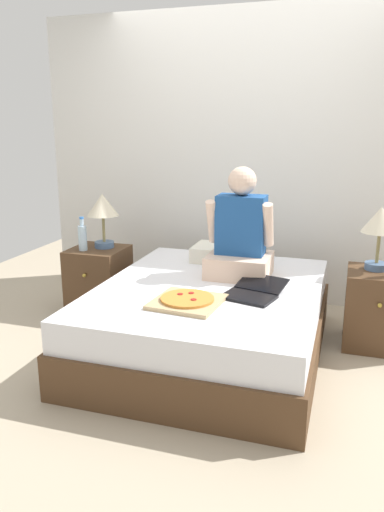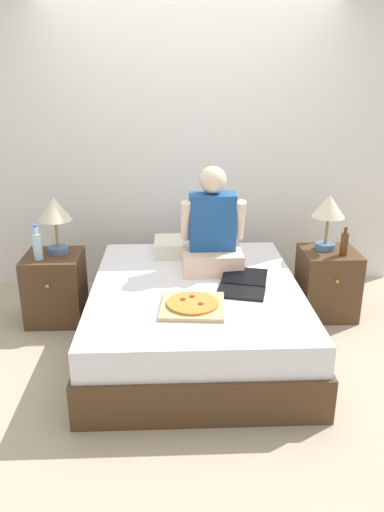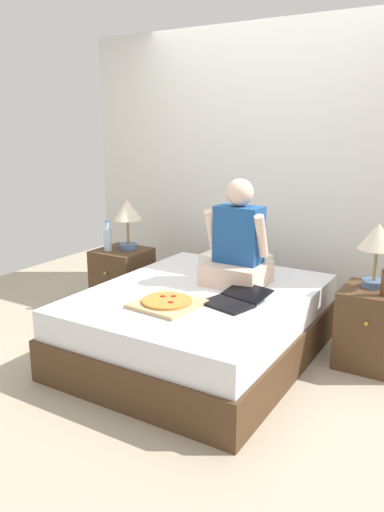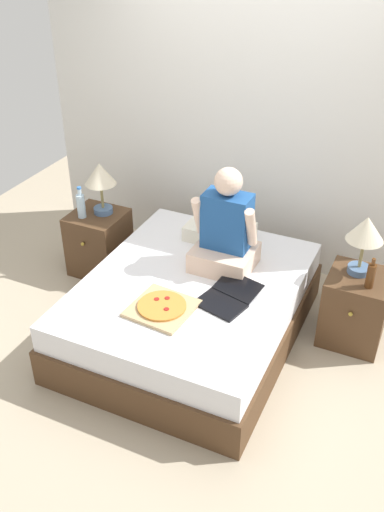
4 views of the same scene
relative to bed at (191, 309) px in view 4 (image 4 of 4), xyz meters
name	(u,v)px [view 4 (image 4 of 4)]	position (x,y,z in m)	size (l,w,h in m)	color
ground_plane	(191,334)	(0.00, 0.00, -0.24)	(5.85, 5.85, 0.00)	tan
wall_back	(257,123)	(0.00, 1.29, 1.01)	(3.85, 0.12, 2.50)	silver
bed	(191,309)	(0.00, 0.00, 0.00)	(1.50, 1.86, 0.49)	#4C331E
nightstand_left	(99,242)	(-1.11, 0.48, 0.04)	(0.44, 0.47, 0.55)	#4C331E
lamp_on_left_nightstand	(100,177)	(-1.07, 0.53, 0.64)	(0.26, 0.26, 0.45)	#4C6B93
water_bottle	(81,205)	(-1.19, 0.39, 0.42)	(0.07, 0.07, 0.28)	silver
nightstand_right	(355,308)	(1.11, 0.48, 0.04)	(0.44, 0.47, 0.55)	#4C331E
lamp_on_right_nightstand	(366,233)	(1.08, 0.53, 0.64)	(0.26, 0.26, 0.45)	#4C6B93
beer_bottle	(371,275)	(1.18, 0.38, 0.41)	(0.06, 0.06, 0.23)	#512D14
pillow	(220,232)	(-0.05, 0.65, 0.31)	(0.52, 0.34, 0.12)	silver
person_seated	(226,232)	(0.14, 0.30, 0.54)	(0.47, 0.40, 0.78)	beige
laptop	(226,299)	(0.32, -0.11, 0.27)	(0.41, 0.48, 0.07)	black
pizza_box	(162,307)	(-0.04, -0.38, 0.27)	(0.43, 0.43, 0.05)	tan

